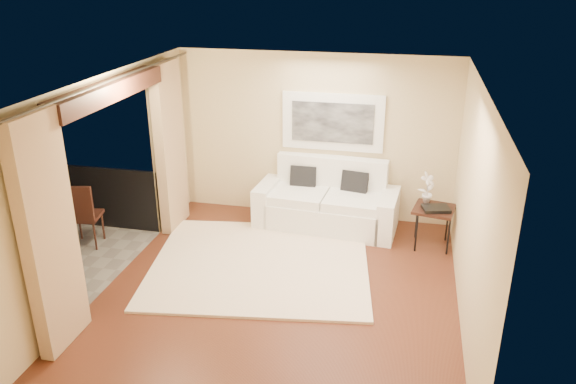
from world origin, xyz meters
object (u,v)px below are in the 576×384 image
(bistro_table, at_px, (31,230))
(ice_bucket, at_px, (24,214))
(side_table, at_px, (434,211))
(sofa, at_px, (327,203))
(balcony_chair_far, at_px, (81,211))
(orchid, at_px, (427,188))

(bistro_table, xyz_separation_m, ice_bucket, (-0.13, 0.07, 0.18))
(side_table, bearing_deg, sofa, 166.42)
(sofa, height_order, bistro_table, sofa)
(side_table, distance_m, balcony_chair_far, 5.18)
(balcony_chair_far, bearing_deg, side_table, -177.97)
(side_table, xyz_separation_m, balcony_chair_far, (-5.04, -1.18, 0.03))
(sofa, bearing_deg, orchid, -4.54)
(side_table, height_order, bistro_table, bistro_table)
(bistro_table, distance_m, balcony_chair_far, 0.87)
(balcony_chair_far, bearing_deg, sofa, -166.26)
(orchid, distance_m, bistro_table, 5.59)
(sofa, xyz_separation_m, balcony_chair_far, (-3.40, -1.58, 0.21))
(sofa, bearing_deg, balcony_chair_far, -150.94)
(sofa, height_order, orchid, orchid)
(orchid, xyz_separation_m, ice_bucket, (-5.28, -2.11, -0.02))
(bistro_table, bearing_deg, sofa, 33.67)
(bistro_table, height_order, balcony_chair_far, balcony_chair_far)
(bistro_table, distance_m, ice_bucket, 0.24)
(balcony_chair_far, height_order, ice_bucket, balcony_chair_far)
(orchid, height_order, bistro_table, orchid)
(orchid, height_order, balcony_chair_far, orchid)
(ice_bucket, bearing_deg, bistro_table, -28.32)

